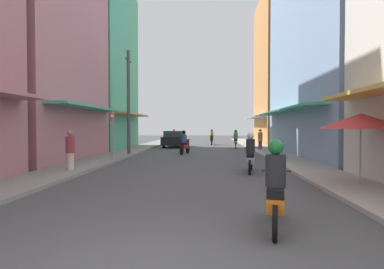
{
  "coord_description": "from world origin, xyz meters",
  "views": [
    {
      "loc": [
        0.79,
        -3.31,
        1.79
      ],
      "look_at": [
        -0.16,
        13.27,
        1.39
      ],
      "focal_mm": 28.7,
      "sensor_mm": 36.0,
      "label": 1
    }
  ],
  "objects_px": {
    "pedestrian_foreground": "(70,151)",
    "utility_pole": "(129,102)",
    "parked_car": "(175,139)",
    "pedestrian_far": "(260,140)",
    "motorbike_orange": "(276,189)",
    "street_sign_no_entry": "(112,129)",
    "motorbike_maroon": "(185,144)",
    "motorbike_black": "(212,138)",
    "vendor_umbrella": "(361,121)",
    "motorbike_green": "(174,138)",
    "motorbike_silver": "(251,155)",
    "motorbike_white": "(236,140)"
  },
  "relations": [
    {
      "from": "pedestrian_foreground",
      "to": "utility_pole",
      "type": "distance_m",
      "value": 7.33
    },
    {
      "from": "parked_car",
      "to": "pedestrian_far",
      "type": "height_order",
      "value": "pedestrian_far"
    },
    {
      "from": "motorbike_orange",
      "to": "parked_car",
      "type": "xyz_separation_m",
      "value": [
        -4.28,
        21.7,
        0.04
      ]
    },
    {
      "from": "motorbike_orange",
      "to": "street_sign_no_entry",
      "type": "relative_size",
      "value": 0.67
    },
    {
      "from": "motorbike_maroon",
      "to": "pedestrian_far",
      "type": "xyz_separation_m",
      "value": [
        5.44,
        3.14,
        0.12
      ]
    },
    {
      "from": "motorbike_black",
      "to": "pedestrian_foreground",
      "type": "xyz_separation_m",
      "value": [
        -5.71,
        -19.36,
        0.13
      ]
    },
    {
      "from": "parked_car",
      "to": "vendor_umbrella",
      "type": "relative_size",
      "value": 1.83
    },
    {
      "from": "pedestrian_far",
      "to": "utility_pole",
      "type": "xyz_separation_m",
      "value": [
        -8.79,
        -4.58,
        2.5
      ]
    },
    {
      "from": "street_sign_no_entry",
      "to": "pedestrian_foreground",
      "type": "bearing_deg",
      "value": -100.16
    },
    {
      "from": "pedestrian_far",
      "to": "motorbike_orange",
      "type": "bearing_deg",
      "value": -98.42
    },
    {
      "from": "pedestrian_foreground",
      "to": "street_sign_no_entry",
      "type": "height_order",
      "value": "street_sign_no_entry"
    },
    {
      "from": "pedestrian_foreground",
      "to": "motorbike_green",
      "type": "bearing_deg",
      "value": 84.59
    },
    {
      "from": "motorbike_maroon",
      "to": "vendor_umbrella",
      "type": "height_order",
      "value": "vendor_umbrella"
    },
    {
      "from": "pedestrian_far",
      "to": "street_sign_no_entry",
      "type": "distance_m",
      "value": 11.9
    },
    {
      "from": "pedestrian_foreground",
      "to": "motorbike_black",
      "type": "bearing_deg",
      "value": 73.56
    },
    {
      "from": "motorbike_maroon",
      "to": "parked_car",
      "type": "height_order",
      "value": "motorbike_maroon"
    },
    {
      "from": "motorbike_black",
      "to": "vendor_umbrella",
      "type": "distance_m",
      "value": 22.48
    },
    {
      "from": "motorbike_silver",
      "to": "vendor_umbrella",
      "type": "distance_m",
      "value": 4.3
    },
    {
      "from": "motorbike_silver",
      "to": "pedestrian_far",
      "type": "relative_size",
      "value": 1.09
    },
    {
      "from": "motorbike_silver",
      "to": "vendor_umbrella",
      "type": "height_order",
      "value": "vendor_umbrella"
    },
    {
      "from": "street_sign_no_entry",
      "to": "vendor_umbrella",
      "type": "bearing_deg",
      "value": -33.36
    },
    {
      "from": "pedestrian_far",
      "to": "vendor_umbrella",
      "type": "xyz_separation_m",
      "value": [
        0.55,
        -14.17,
        1.14
      ]
    },
    {
      "from": "motorbike_orange",
      "to": "utility_pole",
      "type": "relative_size",
      "value": 0.27
    },
    {
      "from": "motorbike_green",
      "to": "motorbike_black",
      "type": "bearing_deg",
      "value": -3.61
    },
    {
      "from": "utility_pole",
      "to": "motorbike_white",
      "type": "bearing_deg",
      "value": 44.95
    },
    {
      "from": "motorbike_silver",
      "to": "utility_pole",
      "type": "relative_size",
      "value": 0.28
    },
    {
      "from": "motorbike_maroon",
      "to": "utility_pole",
      "type": "distance_m",
      "value": 4.49
    },
    {
      "from": "motorbike_green",
      "to": "motorbike_silver",
      "type": "height_order",
      "value": "same"
    },
    {
      "from": "pedestrian_foreground",
      "to": "motorbike_maroon",
      "type": "bearing_deg",
      "value": 65.15
    },
    {
      "from": "motorbike_green",
      "to": "motorbike_white",
      "type": "height_order",
      "value": "same"
    },
    {
      "from": "motorbike_green",
      "to": "vendor_umbrella",
      "type": "bearing_deg",
      "value": -70.3
    },
    {
      "from": "motorbike_maroon",
      "to": "motorbike_black",
      "type": "bearing_deg",
      "value": 80.44
    },
    {
      "from": "motorbike_maroon",
      "to": "utility_pole",
      "type": "height_order",
      "value": "utility_pole"
    },
    {
      "from": "motorbike_maroon",
      "to": "vendor_umbrella",
      "type": "xyz_separation_m",
      "value": [
        5.99,
        -11.03,
        1.26
      ]
    },
    {
      "from": "motorbike_green",
      "to": "motorbike_white",
      "type": "distance_m",
      "value": 8.05
    },
    {
      "from": "pedestrian_foreground",
      "to": "parked_car",
      "type": "bearing_deg",
      "value": 81.18
    },
    {
      "from": "motorbike_green",
      "to": "motorbike_black",
      "type": "height_order",
      "value": "same"
    },
    {
      "from": "motorbike_silver",
      "to": "motorbike_white",
      "type": "height_order",
      "value": "same"
    },
    {
      "from": "street_sign_no_entry",
      "to": "pedestrian_far",
      "type": "bearing_deg",
      "value": 42.94
    },
    {
      "from": "motorbike_orange",
      "to": "motorbike_white",
      "type": "relative_size",
      "value": 0.99
    },
    {
      "from": "motorbike_maroon",
      "to": "motorbike_orange",
      "type": "xyz_separation_m",
      "value": [
        2.8,
        -14.67,
        0.0
      ]
    },
    {
      "from": "motorbike_silver",
      "to": "motorbike_white",
      "type": "bearing_deg",
      "value": 87.62
    },
    {
      "from": "motorbike_orange",
      "to": "vendor_umbrella",
      "type": "distance_m",
      "value": 5.0
    },
    {
      "from": "motorbike_orange",
      "to": "motorbike_white",
      "type": "xyz_separation_m",
      "value": [
        1.02,
        20.39,
        0.0
      ]
    },
    {
      "from": "motorbike_silver",
      "to": "motorbike_white",
      "type": "relative_size",
      "value": 0.99
    },
    {
      "from": "motorbike_white",
      "to": "parked_car",
      "type": "relative_size",
      "value": 0.43
    },
    {
      "from": "motorbike_orange",
      "to": "utility_pole",
      "type": "height_order",
      "value": "utility_pole"
    },
    {
      "from": "motorbike_maroon",
      "to": "pedestrian_foreground",
      "type": "distance_m",
      "value": 9.18
    },
    {
      "from": "motorbike_white",
      "to": "pedestrian_foreground",
      "type": "height_order",
      "value": "pedestrian_foreground"
    },
    {
      "from": "pedestrian_foreground",
      "to": "street_sign_no_entry",
      "type": "bearing_deg",
      "value": 79.84
    }
  ]
}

